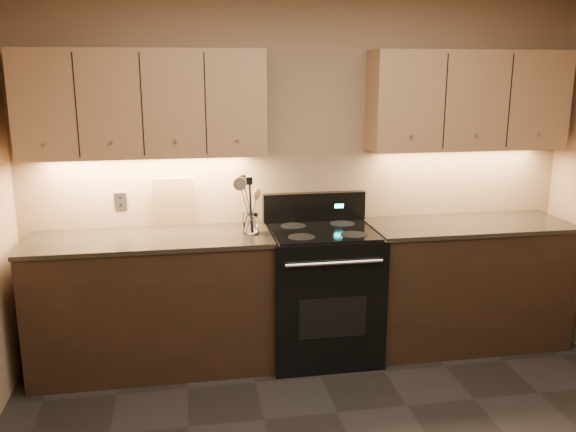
% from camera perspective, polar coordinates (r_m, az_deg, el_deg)
% --- Properties ---
extents(wall_back, '(4.00, 0.04, 2.60)m').
position_cam_1_polar(wall_back, '(4.45, 1.38, 4.28)').
color(wall_back, '#9B795B').
rests_on(wall_back, ground).
extents(counter_left, '(1.62, 0.62, 0.93)m').
position_cam_1_polar(counter_left, '(4.31, -12.53, -7.91)').
color(counter_left, black).
rests_on(counter_left, ground).
extents(counter_right, '(1.46, 0.62, 0.93)m').
position_cam_1_polar(counter_right, '(4.76, 16.20, -6.03)').
color(counter_right, black).
rests_on(counter_right, ground).
extents(stove, '(0.76, 0.68, 1.14)m').
position_cam_1_polar(stove, '(4.38, 3.17, -7.03)').
color(stove, black).
rests_on(stove, ground).
extents(upper_cab_left, '(1.60, 0.30, 0.70)m').
position_cam_1_polar(upper_cab_left, '(4.17, -13.40, 10.21)').
color(upper_cab_left, '#AC7C56').
rests_on(upper_cab_left, wall_back).
extents(upper_cab_right, '(1.44, 0.30, 0.70)m').
position_cam_1_polar(upper_cab_right, '(4.64, 16.50, 10.33)').
color(upper_cab_right, '#AC7C56').
rests_on(upper_cab_right, wall_back).
extents(outlet_plate, '(0.08, 0.01, 0.12)m').
position_cam_1_polar(outlet_plate, '(4.42, -15.40, 1.34)').
color(outlet_plate, '#B2B5BA').
rests_on(outlet_plate, wall_back).
extents(utensil_crock, '(0.13, 0.13, 0.14)m').
position_cam_1_polar(utensil_crock, '(4.15, -3.51, -0.76)').
color(utensil_crock, white).
rests_on(utensil_crock, counter_left).
extents(cutting_board, '(0.29, 0.09, 0.36)m').
position_cam_1_polar(cutting_board, '(4.37, -10.67, 1.30)').
color(cutting_board, tan).
rests_on(cutting_board, counter_left).
extents(wooden_spoon, '(0.16, 0.14, 0.30)m').
position_cam_1_polar(wooden_spoon, '(4.13, -3.93, 0.57)').
color(wooden_spoon, tan).
rests_on(wooden_spoon, utensil_crock).
extents(black_turner, '(0.10, 0.16, 0.39)m').
position_cam_1_polar(black_turner, '(4.11, -3.45, 1.12)').
color(black_turner, black).
rests_on(black_turner, utensil_crock).
extents(steel_spatula, '(0.18, 0.13, 0.41)m').
position_cam_1_polar(steel_spatula, '(4.14, -3.22, 1.37)').
color(steel_spatula, silver).
rests_on(steel_spatula, utensil_crock).
extents(steel_skimmer, '(0.18, 0.13, 0.37)m').
position_cam_1_polar(steel_skimmer, '(4.12, -3.27, 1.01)').
color(steel_skimmer, silver).
rests_on(steel_skimmer, utensil_crock).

